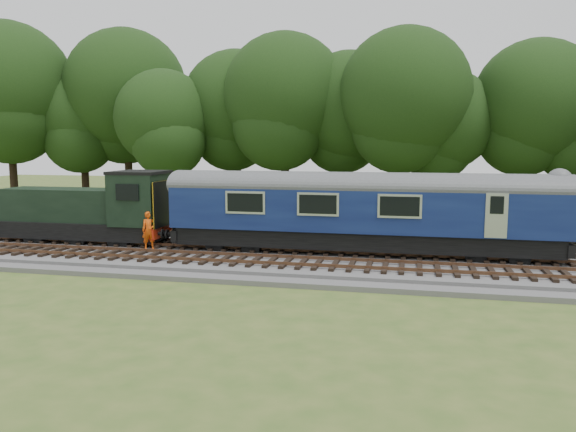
# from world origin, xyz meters

# --- Properties ---
(ground) EXTENTS (120.00, 120.00, 0.00)m
(ground) POSITION_xyz_m (0.00, 0.00, 0.00)
(ground) COLOR #3D5A21
(ground) RESTS_ON ground
(ballast) EXTENTS (70.00, 7.00, 0.35)m
(ballast) POSITION_xyz_m (0.00, 0.00, 0.17)
(ballast) COLOR #4C4C4F
(ballast) RESTS_ON ground
(track_north) EXTENTS (67.20, 2.40, 0.21)m
(track_north) POSITION_xyz_m (0.00, 1.40, 0.42)
(track_north) COLOR black
(track_north) RESTS_ON ballast
(track_south) EXTENTS (67.20, 2.40, 0.21)m
(track_south) POSITION_xyz_m (0.00, -1.60, 0.42)
(track_south) COLOR black
(track_south) RESTS_ON ballast
(fence) EXTENTS (64.00, 0.12, 1.00)m
(fence) POSITION_xyz_m (0.00, 4.50, 0.00)
(fence) COLOR #6B6054
(fence) RESTS_ON ground
(tree_line) EXTENTS (70.00, 8.00, 18.00)m
(tree_line) POSITION_xyz_m (0.00, 22.00, 0.00)
(tree_line) COLOR black
(tree_line) RESTS_ON ground
(dmu_railcar) EXTENTS (18.05, 2.86, 3.88)m
(dmu_railcar) POSITION_xyz_m (4.30, 1.40, 2.61)
(dmu_railcar) COLOR black
(dmu_railcar) RESTS_ON ground
(shunter_loco) EXTENTS (8.91, 2.60, 3.38)m
(shunter_loco) POSITION_xyz_m (-9.63, 1.40, 1.97)
(shunter_loco) COLOR black
(shunter_loco) RESTS_ON ground
(worker) EXTENTS (0.81, 0.74, 1.85)m
(worker) POSITION_xyz_m (-5.85, 0.13, 1.28)
(worker) COLOR #EF510C
(worker) RESTS_ON ballast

